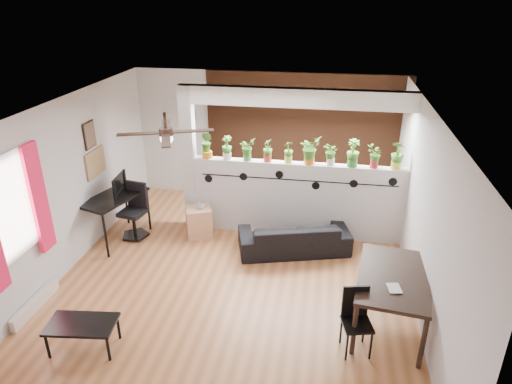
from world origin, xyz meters
name	(u,v)px	position (x,y,z in m)	size (l,w,h in m)	color
room_shell	(233,200)	(0.00, 0.00, 1.30)	(6.30, 7.10, 2.90)	#955830
partition_wall	(297,199)	(0.80, 1.50, 0.68)	(3.60, 0.18, 1.35)	#BCBCC1
ceiling_header	(301,98)	(0.80, 1.50, 2.45)	(3.60, 0.18, 0.30)	white
pier_column	(189,159)	(-1.11, 1.50, 1.30)	(0.22, 0.20, 2.60)	#BCBCC1
brick_panel	(305,140)	(0.80, 2.97, 1.30)	(3.90, 0.05, 2.60)	#AD5A32
vine_decal	(298,180)	(0.80, 1.40, 1.08)	(3.31, 0.01, 0.30)	black
window_assembly	(12,211)	(-2.56, -1.20, 1.51)	(0.09, 1.30, 1.55)	white
baseboard_heater	(35,303)	(-2.54, -1.20, 0.09)	(0.08, 1.00, 0.18)	silver
corkboard	(96,163)	(-2.58, 0.95, 1.35)	(0.03, 0.60, 0.45)	#977248
framed_art	(90,135)	(-2.58, 0.90, 1.85)	(0.03, 0.34, 0.44)	#8C7259
ceiling_fan	(166,134)	(-0.80, -0.30, 2.31)	(1.19, 1.19, 0.43)	black
potted_plant_0	(207,144)	(-0.78, 1.50, 1.60)	(0.32, 0.30, 0.47)	orange
potted_plant_1	(227,147)	(-0.43, 1.50, 1.57)	(0.23, 0.20, 0.41)	white
potted_plant_2	(247,149)	(-0.08, 1.50, 1.56)	(0.23, 0.25, 0.39)	#3A802E
potted_plant_3	(268,150)	(0.27, 1.50, 1.56)	(0.17, 0.20, 0.39)	red
potted_plant_4	(289,151)	(0.62, 1.50, 1.55)	(0.23, 0.23, 0.37)	#D3D64B
potted_plant_5	(310,149)	(0.98, 1.50, 1.60)	(0.31, 0.32, 0.48)	orange
potted_plant_6	(331,153)	(1.33, 1.50, 1.55)	(0.24, 0.24, 0.38)	silver
potted_plant_7	(353,152)	(1.68, 1.50, 1.59)	(0.28, 0.24, 0.46)	#328530
potted_plant_8	(375,156)	(2.03, 1.50, 1.55)	(0.24, 0.23, 0.38)	red
potted_plant_9	(398,155)	(2.38, 1.50, 1.59)	(0.29, 0.25, 0.46)	#D0CA49
sofa	(294,237)	(0.81, 0.92, 0.25)	(1.73, 0.68, 0.51)	black
cube_shelf	(199,222)	(-0.89, 1.16, 0.27)	(0.44, 0.39, 0.53)	tan
cup	(201,206)	(-0.84, 1.16, 0.58)	(0.13, 0.13, 0.10)	gray
computer_desk	(114,200)	(-2.25, 0.79, 0.75)	(0.92, 1.27, 0.83)	black
monitor	(117,188)	(-2.25, 0.94, 0.92)	(0.05, 0.32, 0.18)	black
office_chair	(135,214)	(-1.98, 0.96, 0.43)	(0.50, 0.50, 0.97)	black
dining_table	(393,281)	(2.19, -0.72, 0.68)	(1.02, 1.50, 0.76)	black
book	(388,288)	(2.09, -1.02, 0.77)	(0.15, 0.21, 0.02)	gray
folding_chair	(356,314)	(1.74, -1.20, 0.50)	(0.41, 0.41, 0.84)	black
coffee_table	(82,326)	(-1.50, -1.78, 0.34)	(0.86, 0.54, 0.38)	black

